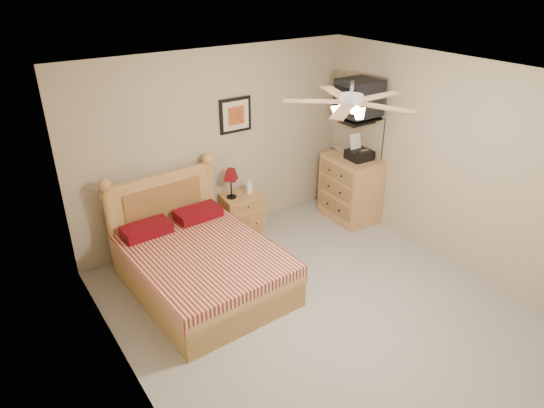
{
  "coord_description": "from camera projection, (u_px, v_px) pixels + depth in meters",
  "views": [
    {
      "loc": [
        -2.81,
        -3.15,
        3.4
      ],
      "look_at": [
        -0.05,
        0.9,
        0.96
      ],
      "focal_mm": 32.0,
      "sensor_mm": 36.0,
      "label": 1
    }
  ],
  "objects": [
    {
      "name": "floor",
      "position": [
        323.0,
        312.0,
        5.26
      ],
      "size": [
        4.5,
        4.5,
        0.0
      ],
      "primitive_type": "plane",
      "color": "gray",
      "rests_on": "ground"
    },
    {
      "name": "ceiling",
      "position": [
        336.0,
        80.0,
        4.15
      ],
      "size": [
        4.0,
        4.5,
        0.04
      ],
      "primitive_type": "cube",
      "color": "white",
      "rests_on": "ground"
    },
    {
      "name": "wall_back",
      "position": [
        218.0,
        145.0,
        6.37
      ],
      "size": [
        4.0,
        0.04,
        2.5
      ],
      "primitive_type": "cube",
      "color": "tan",
      "rests_on": "ground"
    },
    {
      "name": "wall_left",
      "position": [
        128.0,
        277.0,
        3.7
      ],
      "size": [
        0.04,
        4.5,
        2.5
      ],
      "primitive_type": "cube",
      "color": "tan",
      "rests_on": "ground"
    },
    {
      "name": "wall_right",
      "position": [
        459.0,
        167.0,
        5.71
      ],
      "size": [
        0.04,
        4.5,
        2.5
      ],
      "primitive_type": "cube",
      "color": "tan",
      "rests_on": "ground"
    },
    {
      "name": "bed",
      "position": [
        201.0,
        242.0,
        5.39
      ],
      "size": [
        1.54,
        1.98,
        1.24
      ],
      "primitive_type": null,
      "rotation": [
        0.0,
        0.0,
        0.05
      ],
      "color": "#B1824E",
      "rests_on": "ground"
    },
    {
      "name": "nightstand",
      "position": [
        242.0,
        214.0,
        6.72
      ],
      "size": [
        0.56,
        0.44,
        0.57
      ],
      "primitive_type": "cube",
      "rotation": [
        0.0,
        0.0,
        -0.09
      ],
      "color": "olive",
      "rests_on": "ground"
    },
    {
      "name": "table_lamp",
      "position": [
        231.0,
        183.0,
        6.44
      ],
      "size": [
        0.23,
        0.23,
        0.42
      ],
      "primitive_type": null,
      "rotation": [
        0.0,
        0.0,
        -0.04
      ],
      "color": "#620B12",
      "rests_on": "nightstand"
    },
    {
      "name": "lotion_bottle",
      "position": [
        249.0,
        186.0,
        6.59
      ],
      "size": [
        0.1,
        0.1,
        0.23
      ],
      "primitive_type": "imported",
      "rotation": [
        0.0,
        0.0,
        -0.15
      ],
      "color": "white",
      "rests_on": "nightstand"
    },
    {
      "name": "framed_picture",
      "position": [
        235.0,
        115.0,
        6.33
      ],
      "size": [
        0.46,
        0.04,
        0.46
      ],
      "primitive_type": "cube",
      "color": "black",
      "rests_on": "wall_back"
    },
    {
      "name": "dresser",
      "position": [
        350.0,
        188.0,
        7.03
      ],
      "size": [
        0.59,
        0.82,
        0.95
      ],
      "primitive_type": "cube",
      "rotation": [
        0.0,
        0.0,
        -0.04
      ],
      "color": "#B47E4E",
      "rests_on": "ground"
    },
    {
      "name": "fax_machine",
      "position": [
        360.0,
        148.0,
        6.69
      ],
      "size": [
        0.33,
        0.35,
        0.34
      ],
      "primitive_type": null,
      "rotation": [
        0.0,
        0.0,
        -0.05
      ],
      "color": "black",
      "rests_on": "dresser"
    },
    {
      "name": "magazine_lower",
      "position": [
        338.0,
        150.0,
        7.07
      ],
      "size": [
        0.23,
        0.29,
        0.03
      ],
      "primitive_type": "imported",
      "rotation": [
        0.0,
        0.0,
        -0.13
      ],
      "color": "beige",
      "rests_on": "dresser"
    },
    {
      "name": "magazine_upper",
      "position": [
        338.0,
        148.0,
        7.06
      ],
      "size": [
        0.26,
        0.31,
        0.02
      ],
      "primitive_type": "imported",
      "rotation": [
        0.0,
        0.0,
        0.2
      ],
      "color": "tan",
      "rests_on": "magazine_lower"
    },
    {
      "name": "wall_tv",
      "position": [
        367.0,
        99.0,
        6.33
      ],
      "size": [
        0.56,
        0.46,
        0.58
      ],
      "primitive_type": null,
      "color": "black",
      "rests_on": "wall_right"
    },
    {
      "name": "ceiling_fan",
      "position": [
        351.0,
        102.0,
        4.06
      ],
      "size": [
        1.14,
        1.14,
        0.28
      ],
      "primitive_type": null,
      "color": "white",
      "rests_on": "ceiling"
    }
  ]
}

